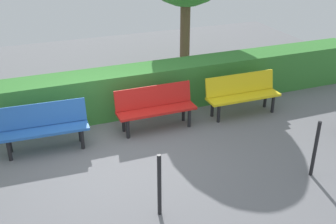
% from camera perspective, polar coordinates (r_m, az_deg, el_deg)
% --- Properties ---
extents(ground_plane, '(16.00, 16.00, 0.00)m').
position_cam_1_polar(ground_plane, '(7.44, -7.24, -6.35)').
color(ground_plane, slate).
extents(bench_yellow, '(1.63, 0.48, 0.86)m').
position_cam_1_polar(bench_yellow, '(8.94, 10.27, 2.69)').
color(bench_yellow, yellow).
rests_on(bench_yellow, ground_plane).
extents(bench_red, '(1.60, 0.46, 0.86)m').
position_cam_1_polar(bench_red, '(8.18, -1.78, 0.87)').
color(bench_red, red).
rests_on(bench_red, ground_plane).
extents(bench_blue, '(1.59, 0.55, 0.86)m').
position_cam_1_polar(bench_blue, '(7.76, -16.90, -1.78)').
color(bench_blue, blue).
rests_on(bench_blue, ground_plane).
extents(hedge_row, '(11.34, 0.76, 0.97)m').
position_cam_1_polar(hedge_row, '(8.96, -4.57, 3.10)').
color(hedge_row, '#387F33').
rests_on(hedge_row, ground_plane).
extents(railing_post_near, '(0.06, 0.06, 1.00)m').
position_cam_1_polar(railing_post_near, '(7.08, 19.80, -4.87)').
color(railing_post_near, black).
rests_on(railing_post_near, ground_plane).
extents(railing_post_mid, '(0.06, 0.06, 1.00)m').
position_cam_1_polar(railing_post_mid, '(5.85, -1.21, -10.16)').
color(railing_post_mid, black).
rests_on(railing_post_mid, ground_plane).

